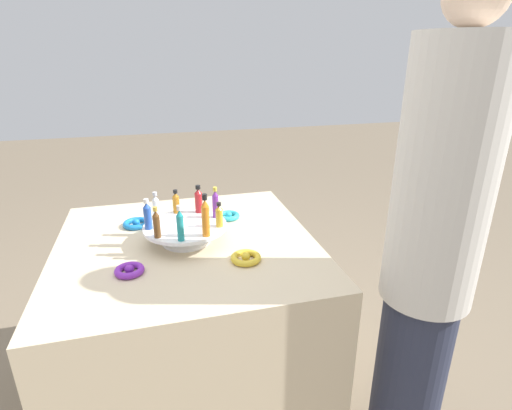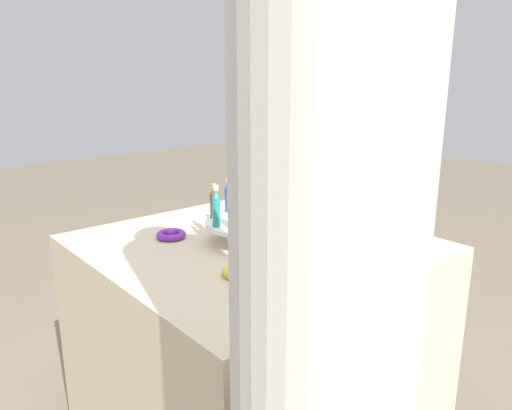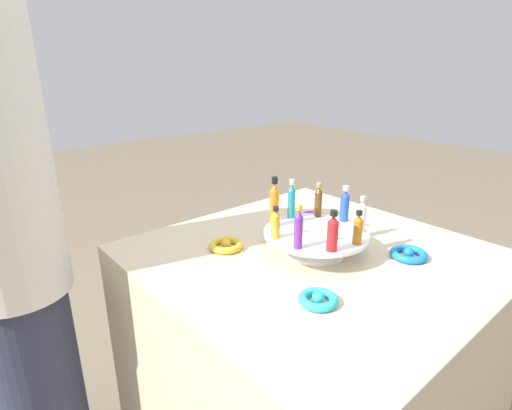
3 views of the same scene
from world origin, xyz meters
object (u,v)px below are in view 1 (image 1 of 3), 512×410
at_px(bottle_purple, 215,204).
at_px(bottle_red, 199,200).
at_px(bottle_teal, 180,225).
at_px(bottle_orange, 205,217).
at_px(bottle_gold, 219,215).
at_px(ribbon_bow_blue, 136,223).
at_px(ribbon_bow_teal, 229,216).
at_px(bottle_brown, 157,224).
at_px(ribbon_bow_gold, 246,258).
at_px(bottle_amber, 176,202).
at_px(ribbon_bow_purple, 129,270).
at_px(display_stand, 185,230).
at_px(person_figure, 430,257).
at_px(bottle_blue, 148,215).
at_px(bottle_clear, 156,207).

distance_m(bottle_purple, bottle_red, 0.09).
bearing_deg(bottle_teal, bottle_orange, 99.06).
height_order(bottle_teal, bottle_red, bottle_teal).
height_order(bottle_teal, bottle_orange, bottle_orange).
bearing_deg(bottle_gold, ribbon_bow_blue, -128.84).
bearing_deg(bottle_purple, ribbon_bow_teal, 151.62).
bearing_deg(bottle_brown, bottle_teal, 59.06).
height_order(bottle_red, ribbon_bow_gold, bottle_red).
distance_m(bottle_amber, ribbon_bow_purple, 0.37).
relative_size(display_stand, bottle_amber, 3.23).
xyz_separation_m(bottle_gold, ribbon_bow_blue, (-0.24, -0.30, -0.10)).
height_order(bottle_teal, bottle_amber, bottle_teal).
bearing_deg(bottle_brown, bottle_red, 139.06).
bearing_deg(bottle_purple, person_figure, 49.23).
bearing_deg(bottle_brown, bottle_gold, 99.06).
bearing_deg(bottle_orange, ribbon_bow_teal, 155.42).
bearing_deg(bottle_blue, ribbon_bow_purple, -20.42).
distance_m(bottle_teal, ribbon_bow_blue, 0.37).
height_order(bottle_purple, bottle_amber, bottle_purple).
relative_size(bottle_clear, bottle_brown, 0.97).
bearing_deg(bottle_teal, display_stand, 169.06).
bearing_deg(ribbon_bow_teal, bottle_clear, -71.69).
xyz_separation_m(bottle_brown, bottle_orange, (0.03, 0.16, 0.02)).
height_order(bottle_brown, ribbon_bow_gold, bottle_brown).
distance_m(ribbon_bow_purple, ribbon_bow_blue, 0.37).
bearing_deg(bottle_gold, bottle_clear, -120.94).
bearing_deg(bottle_gold, bottle_red, -160.94).
distance_m(bottle_orange, ribbon_bow_gold, 0.19).
relative_size(ribbon_bow_gold, ribbon_bow_blue, 0.98).
distance_m(bottle_clear, bottle_gold, 0.25).
height_order(bottle_brown, bottle_orange, bottle_orange).
xyz_separation_m(bottle_purple, bottle_amber, (-0.08, -0.14, -0.01)).
bearing_deg(bottle_blue, bottle_red, 119.06).
xyz_separation_m(bottle_blue, bottle_brown, (0.08, 0.03, -0.00)).
height_order(bottle_gold, ribbon_bow_purple, bottle_gold).
bearing_deg(bottle_brown, ribbon_bow_blue, -163.62).
relative_size(bottle_clear, bottle_teal, 0.85).
bearing_deg(bottle_red, bottle_blue, -60.94).
bearing_deg(ribbon_bow_teal, display_stand, -47.33).
xyz_separation_m(bottle_teal, person_figure, (0.32, 0.71, -0.05)).
height_order(bottle_teal, ribbon_bow_purple, bottle_teal).
relative_size(ribbon_bow_purple, person_figure, 0.06).
distance_m(bottle_red, ribbon_bow_blue, 0.28).
distance_m(ribbon_bow_gold, person_figure, 0.57).
height_order(display_stand, ribbon_bow_gold, display_stand).
bearing_deg(bottle_blue, bottle_brown, 19.06).
relative_size(bottle_brown, ribbon_bow_purple, 1.17).
xyz_separation_m(display_stand, person_figure, (0.45, 0.69, 0.03)).
xyz_separation_m(bottle_blue, bottle_gold, (0.05, 0.25, -0.01)).
xyz_separation_m(bottle_red, bottle_amber, (-0.02, -0.09, -0.01)).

